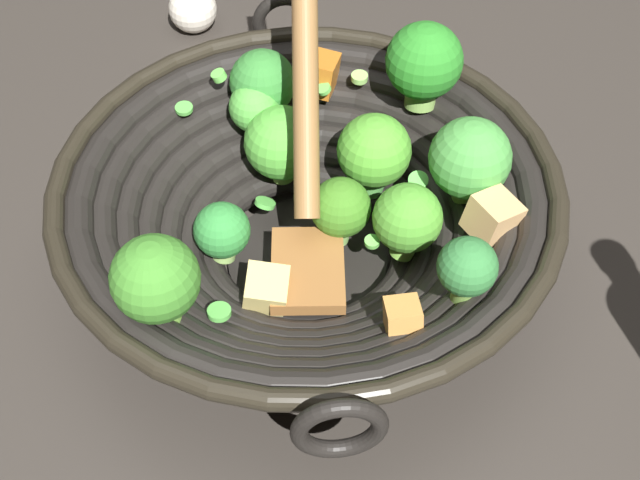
% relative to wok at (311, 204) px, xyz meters
% --- Properties ---
extents(ground_plane, '(4.00, 4.00, 0.00)m').
position_rel_wok_xyz_m(ground_plane, '(0.00, -0.00, -0.06)').
color(ground_plane, '#332D28').
extents(wok, '(0.39, 0.35, 0.22)m').
position_rel_wok_xyz_m(wok, '(0.00, 0.00, 0.00)').
color(wok, black).
rests_on(wok, ground).
extents(garlic_bulb, '(0.05, 0.05, 0.05)m').
position_rel_wok_xyz_m(garlic_bulb, '(-0.28, -0.15, -0.04)').
color(garlic_bulb, silver).
rests_on(garlic_bulb, ground).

